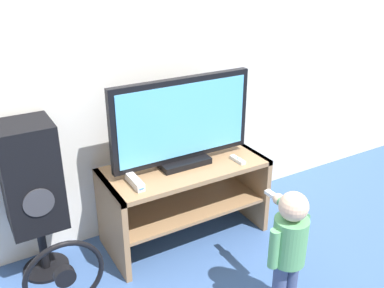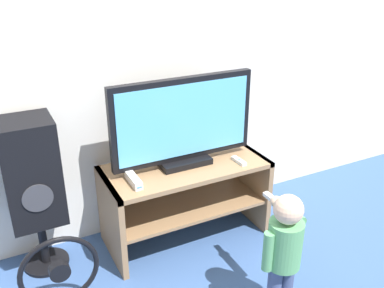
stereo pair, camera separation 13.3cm
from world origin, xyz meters
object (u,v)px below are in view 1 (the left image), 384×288
Objects in this scene: child at (289,240)px; speaker_tower at (31,180)px; television at (182,123)px; remote_primary at (238,160)px; game_console at (135,182)px; floor_fan at (66,287)px.

speaker_tower is (-1.09, 0.95, 0.22)m from child.
remote_primary is at bearing -24.80° from television.
television is at bearing -6.43° from speaker_tower.
game_console is at bearing 176.11° from remote_primary.
remote_primary is (0.33, -0.15, -0.27)m from television.
television is 1.15m from floor_fan.
floor_fan is (-0.52, -0.28, -0.34)m from game_console.
game_console reaches higher than floor_fan.
speaker_tower is at bearing 138.93° from child.
television reaches higher than remote_primary.
child is (-0.16, -0.69, -0.14)m from remote_primary.
remote_primary is 0.13× the size of speaker_tower.
game_console is at bearing 27.96° from floor_fan.
television reaches higher than floor_fan.
game_console is 0.40× the size of floor_fan.
game_console is 0.28× the size of child.
remote_primary is at bearing -3.89° from game_console.
television is at bearing 101.24° from child.
game_console is 0.71m from remote_primary.
child is at bearing -78.76° from television.
floor_fan is at bearing -157.15° from television.
child is at bearing -103.12° from remote_primary.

